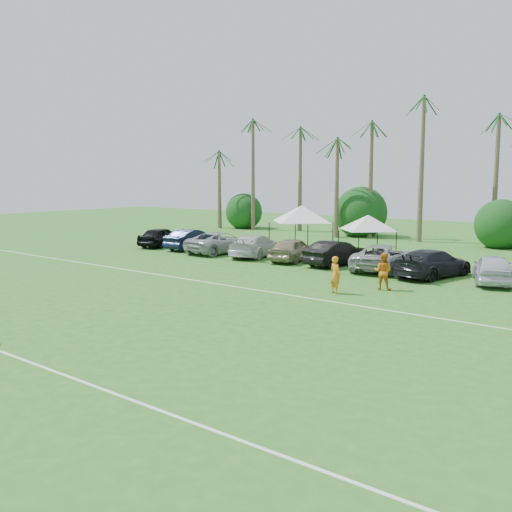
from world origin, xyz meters
The scene contains 24 objects.
field_lines centered at (0.00, 8.00, 0.01)m, with size 80.00×12.10×0.01m.
palm_tree_0 centered at (-22.00, 38.00, 7.48)m, with size 2.40×2.40×8.90m.
palm_tree_1 centered at (-17.00, 38.00, 8.35)m, with size 2.40×2.40×9.90m.
palm_tree_2 centered at (-12.00, 38.00, 9.21)m, with size 2.40×2.40×10.90m.
palm_tree_3 centered at (-8.00, 38.00, 10.06)m, with size 2.40×2.40×11.90m.
palm_tree_4 centered at (-4.00, 38.00, 7.48)m, with size 2.40×2.40×8.90m.
palm_tree_5 centered at (0.00, 38.00, 8.35)m, with size 2.40×2.40×9.90m.
palm_tree_6 centered at (4.00, 38.00, 9.21)m, with size 2.40×2.40×10.90m.
bush_tree_0 centered at (-19.00, 39.00, 1.80)m, with size 4.00×4.00×4.00m.
bush_tree_1 centered at (-6.00, 39.00, 1.80)m, with size 4.00×4.00×4.00m.
bush_tree_2 centered at (6.00, 39.00, 1.80)m, with size 4.00×4.00×4.00m.
sideline_player_a centered at (5.00, 15.58, 0.84)m, with size 0.61×0.40×1.67m, color orange.
sideline_player_b centered at (6.26, 17.70, 0.86)m, with size 0.83×0.65×1.71m, color orange.
canopy_tent_left centered at (-3.49, 25.49, 3.26)m, with size 4.70×4.70×3.80m.
canopy_tent_right centered at (1.29, 25.76, 2.81)m, with size 4.05×4.05×3.28m.
parked_car_0 centered at (-14.01, 22.54, 0.72)m, with size 1.71×4.25×1.45m, color black.
parked_car_1 centered at (-11.04, 22.76, 0.72)m, with size 1.53×4.40×1.45m, color black.
parked_car_2 centered at (-8.07, 22.54, 0.72)m, with size 2.40×5.21×1.45m, color #A5A5A5.
parked_car_3 centered at (-5.09, 22.67, 0.72)m, with size 2.03×4.99×1.45m, color silver.
parked_car_4 centered at (-2.12, 22.54, 0.72)m, with size 1.71×4.25×1.45m, color gray.
parked_car_5 centered at (0.85, 22.68, 0.72)m, with size 1.53×4.40×1.45m, color black.
parked_car_6 centered at (3.83, 22.75, 0.72)m, with size 2.40×5.21×1.45m, color #999A9B.
parked_car_7 centered at (6.80, 22.35, 0.72)m, with size 2.03×4.99×1.45m, color black.
parked_car_8 centered at (9.77, 22.40, 0.72)m, with size 1.71×4.25×1.45m, color silver.
Camera 1 is at (17.68, -6.11, 5.14)m, focal length 40.00 mm.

